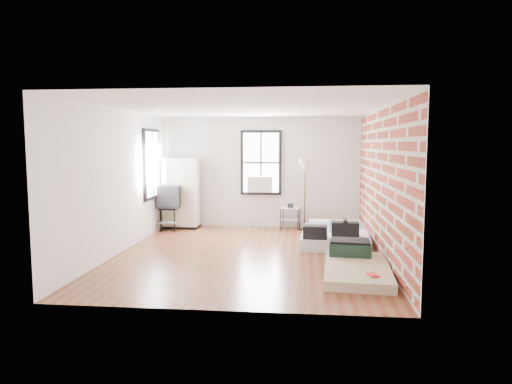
# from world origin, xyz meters

# --- Properties ---
(ground) EXTENTS (6.00, 6.00, 0.00)m
(ground) POSITION_xyz_m (0.00, 0.00, 0.00)
(ground) COLOR #5C2918
(ground) RESTS_ON ground
(room_shell) EXTENTS (5.02, 6.02, 2.80)m
(room_shell) POSITION_xyz_m (0.23, 0.36, 1.74)
(room_shell) COLOR silver
(room_shell) RESTS_ON ground
(mattress_main) EXTENTS (1.49, 1.96, 0.61)m
(mattress_main) POSITION_xyz_m (1.74, 1.15, 0.17)
(mattress_main) COLOR white
(mattress_main) RESTS_ON ground
(mattress_bare) EXTENTS (1.18, 2.04, 0.42)m
(mattress_bare) POSITION_xyz_m (1.94, -1.01, 0.13)
(mattress_bare) COLOR tan
(mattress_bare) RESTS_ON ground
(wardrobe) EXTENTS (0.91, 0.54, 1.77)m
(wardrobe) POSITION_xyz_m (-2.00, 2.65, 0.88)
(wardrobe) COLOR black
(wardrobe) RESTS_ON ground
(side_table) EXTENTS (0.53, 0.45, 0.64)m
(side_table) POSITION_xyz_m (0.76, 2.72, 0.43)
(side_table) COLOR black
(side_table) RESTS_ON ground
(floor_lamp) EXTENTS (0.38, 0.38, 1.76)m
(floor_lamp) POSITION_xyz_m (1.11, 2.65, 1.52)
(floor_lamp) COLOR #2F200F
(floor_lamp) RESTS_ON ground
(tv_stand) EXTENTS (0.61, 0.83, 1.11)m
(tv_stand) POSITION_xyz_m (-2.21, 2.40, 0.80)
(tv_stand) COLOR black
(tv_stand) RESTS_ON ground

